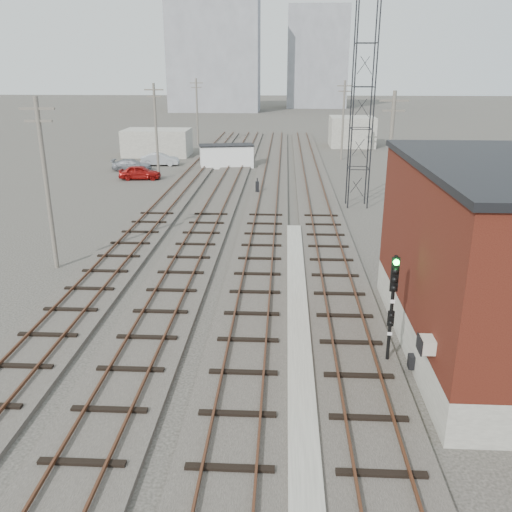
# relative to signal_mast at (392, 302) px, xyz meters

# --- Properties ---
(ground) EXTENTS (320.00, 320.00, 0.00)m
(ground) POSITION_rel_signal_mast_xyz_m (-3.70, 49.35, -2.50)
(ground) COLOR #282621
(ground) RESTS_ON ground
(track_right) EXTENTS (3.20, 90.00, 0.39)m
(track_right) POSITION_rel_signal_mast_xyz_m (-1.20, 28.35, -2.39)
(track_right) COLOR #332D28
(track_right) RESTS_ON ground
(track_mid_right) EXTENTS (3.20, 90.00, 0.39)m
(track_mid_right) POSITION_rel_signal_mast_xyz_m (-5.20, 28.35, -2.39)
(track_mid_right) COLOR #332D28
(track_mid_right) RESTS_ON ground
(track_mid_left) EXTENTS (3.20, 90.00, 0.39)m
(track_mid_left) POSITION_rel_signal_mast_xyz_m (-9.20, 28.35, -2.39)
(track_mid_left) COLOR #332D28
(track_mid_left) RESTS_ON ground
(track_left) EXTENTS (3.20, 90.00, 0.39)m
(track_left) POSITION_rel_signal_mast_xyz_m (-13.20, 28.35, -2.39)
(track_left) COLOR #332D28
(track_left) RESTS_ON ground
(platform_curb) EXTENTS (0.90, 28.00, 0.26)m
(platform_curb) POSITION_rel_signal_mast_xyz_m (-3.20, 3.35, -2.37)
(platform_curb) COLOR gray
(platform_curb) RESTS_ON ground
(brick_building) EXTENTS (6.54, 12.20, 7.22)m
(brick_building) POSITION_rel_signal_mast_xyz_m (3.80, 1.35, 1.13)
(brick_building) COLOR gray
(brick_building) RESTS_ON ground
(lattice_tower) EXTENTS (1.60, 1.60, 15.00)m
(lattice_tower) POSITION_rel_signal_mast_xyz_m (1.80, 24.35, 5.00)
(lattice_tower) COLOR black
(lattice_tower) RESTS_ON ground
(utility_pole_left_a) EXTENTS (1.80, 0.24, 9.00)m
(utility_pole_left_a) POSITION_rel_signal_mast_xyz_m (-16.20, 9.35, 2.30)
(utility_pole_left_a) COLOR #595147
(utility_pole_left_a) RESTS_ON ground
(utility_pole_left_b) EXTENTS (1.80, 0.24, 9.00)m
(utility_pole_left_b) POSITION_rel_signal_mast_xyz_m (-16.20, 34.35, 2.30)
(utility_pole_left_b) COLOR #595147
(utility_pole_left_b) RESTS_ON ground
(utility_pole_left_c) EXTENTS (1.80, 0.24, 9.00)m
(utility_pole_left_c) POSITION_rel_signal_mast_xyz_m (-16.20, 59.35, 2.30)
(utility_pole_left_c) COLOR #595147
(utility_pole_left_c) RESTS_ON ground
(utility_pole_right_a) EXTENTS (1.80, 0.24, 9.00)m
(utility_pole_right_a) POSITION_rel_signal_mast_xyz_m (2.80, 17.35, 2.30)
(utility_pole_right_a) COLOR #595147
(utility_pole_right_a) RESTS_ON ground
(utility_pole_right_b) EXTENTS (1.80, 0.24, 9.00)m
(utility_pole_right_b) POSITION_rel_signal_mast_xyz_m (2.80, 47.35, 2.30)
(utility_pole_right_b) COLOR #595147
(utility_pole_right_b) RESTS_ON ground
(apartment_left) EXTENTS (22.00, 14.00, 30.00)m
(apartment_left) POSITION_rel_signal_mast_xyz_m (-21.70, 124.35, 12.50)
(apartment_left) COLOR gray
(apartment_left) RESTS_ON ground
(apartment_right) EXTENTS (16.00, 12.00, 26.00)m
(apartment_right) POSITION_rel_signal_mast_xyz_m (4.30, 139.35, 10.50)
(apartment_right) COLOR gray
(apartment_right) RESTS_ON ground
(shed_left) EXTENTS (8.00, 5.00, 3.20)m
(shed_left) POSITION_rel_signal_mast_xyz_m (-19.70, 49.35, -0.90)
(shed_left) COLOR gray
(shed_left) RESTS_ON ground
(shed_right) EXTENTS (6.00, 6.00, 4.00)m
(shed_right) POSITION_rel_signal_mast_xyz_m (5.30, 59.35, -0.50)
(shed_right) COLOR gray
(shed_right) RESTS_ON ground
(signal_mast) EXTENTS (0.40, 0.42, 4.21)m
(signal_mast) POSITION_rel_signal_mast_xyz_m (0.00, 0.00, 0.00)
(signal_mast) COLOR gray
(signal_mast) RESTS_ON ground
(switch_stand) EXTENTS (0.32, 0.32, 1.31)m
(switch_stand) POSITION_rel_signal_mast_xyz_m (-6.22, 28.20, -1.88)
(switch_stand) COLOR black
(switch_stand) RESTS_ON ground
(site_trailer) EXTENTS (6.25, 3.66, 2.47)m
(site_trailer) POSITION_rel_signal_mast_xyz_m (-10.27, 41.42, -1.25)
(site_trailer) COLOR white
(site_trailer) RESTS_ON ground
(car_red) EXTENTS (4.16, 1.97, 1.38)m
(car_red) POSITION_rel_signal_mast_xyz_m (-17.99, 34.11, -1.81)
(car_red) COLOR maroon
(car_red) RESTS_ON ground
(car_silver) EXTENTS (4.25, 1.71, 1.37)m
(car_silver) POSITION_rel_signal_mast_xyz_m (-17.81, 42.16, -1.81)
(car_silver) COLOR #A9ACB1
(car_silver) RESTS_ON ground
(car_grey) EXTENTS (4.24, 1.88, 1.21)m
(car_grey) POSITION_rel_signal_mast_xyz_m (-20.08, 38.79, -1.89)
(car_grey) COLOR gray
(car_grey) RESTS_ON ground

